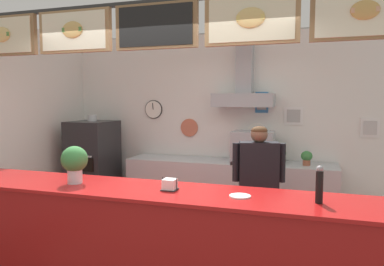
{
  "coord_description": "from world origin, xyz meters",
  "views": [
    {
      "loc": [
        1.36,
        -3.23,
        1.85
      ],
      "look_at": [
        0.05,
        0.8,
        1.46
      ],
      "focal_mm": 34.66,
      "sensor_mm": 36.0,
      "label": 1
    }
  ],
  "objects_px": {
    "basil_vase": "(75,162)",
    "napkin_holder": "(170,185)",
    "shop_worker": "(258,188)",
    "potted_rosemary": "(307,157)",
    "potted_oregano": "(277,153)",
    "espresso_machine": "(253,147)",
    "pizza_oven": "(93,168)",
    "pepper_grinder": "(319,185)",
    "condiment_plate": "(240,196)"
  },
  "relations": [
    {
      "from": "basil_vase",
      "to": "napkin_holder",
      "type": "relative_size",
      "value": 2.55
    },
    {
      "from": "shop_worker",
      "to": "basil_vase",
      "type": "xyz_separation_m",
      "value": [
        -1.56,
        -1.27,
        0.43
      ]
    },
    {
      "from": "potted_rosemary",
      "to": "potted_oregano",
      "type": "bearing_deg",
      "value": 175.36
    },
    {
      "from": "espresso_machine",
      "to": "basil_vase",
      "type": "height_order",
      "value": "basil_vase"
    },
    {
      "from": "potted_oregano",
      "to": "basil_vase",
      "type": "distance_m",
      "value": 2.97
    },
    {
      "from": "pizza_oven",
      "to": "shop_worker",
      "type": "bearing_deg",
      "value": -17.31
    },
    {
      "from": "espresso_machine",
      "to": "potted_oregano",
      "type": "distance_m",
      "value": 0.36
    },
    {
      "from": "basil_vase",
      "to": "pepper_grinder",
      "type": "bearing_deg",
      "value": 0.0
    },
    {
      "from": "pepper_grinder",
      "to": "basil_vase",
      "type": "xyz_separation_m",
      "value": [
        -2.19,
        -0.0,
        0.05
      ]
    },
    {
      "from": "pizza_oven",
      "to": "pepper_grinder",
      "type": "distance_m",
      "value": 4.02
    },
    {
      "from": "pizza_oven",
      "to": "potted_oregano",
      "type": "height_order",
      "value": "pizza_oven"
    },
    {
      "from": "potted_rosemary",
      "to": "basil_vase",
      "type": "distance_m",
      "value": 3.19
    },
    {
      "from": "pizza_oven",
      "to": "basil_vase",
      "type": "bearing_deg",
      "value": -60.88
    },
    {
      "from": "potted_rosemary",
      "to": "pepper_grinder",
      "type": "xyz_separation_m",
      "value": [
        0.12,
        -2.42,
        0.16
      ]
    },
    {
      "from": "pepper_grinder",
      "to": "basil_vase",
      "type": "bearing_deg",
      "value": -180.0
    },
    {
      "from": "basil_vase",
      "to": "napkin_holder",
      "type": "xyz_separation_m",
      "value": [
        0.95,
        0.03,
        -0.15
      ]
    },
    {
      "from": "espresso_machine",
      "to": "napkin_holder",
      "type": "bearing_deg",
      "value": -98.7
    },
    {
      "from": "potted_oregano",
      "to": "condiment_plate",
      "type": "distance_m",
      "value": 2.46
    },
    {
      "from": "pepper_grinder",
      "to": "espresso_machine",
      "type": "bearing_deg",
      "value": 110.0
    },
    {
      "from": "pizza_oven",
      "to": "potted_oregano",
      "type": "distance_m",
      "value": 2.89
    },
    {
      "from": "shop_worker",
      "to": "potted_rosemary",
      "type": "height_order",
      "value": "shop_worker"
    },
    {
      "from": "potted_rosemary",
      "to": "napkin_holder",
      "type": "relative_size",
      "value": 1.46
    },
    {
      "from": "shop_worker",
      "to": "condiment_plate",
      "type": "xyz_separation_m",
      "value": [
        0.02,
        -1.28,
        0.23
      ]
    },
    {
      "from": "basil_vase",
      "to": "condiment_plate",
      "type": "bearing_deg",
      "value": -0.21
    },
    {
      "from": "pizza_oven",
      "to": "basil_vase",
      "type": "xyz_separation_m",
      "value": [
        1.19,
        -2.13,
        0.5
      ]
    },
    {
      "from": "pizza_oven",
      "to": "potted_oregano",
      "type": "relative_size",
      "value": 5.97
    },
    {
      "from": "shop_worker",
      "to": "pepper_grinder",
      "type": "xyz_separation_m",
      "value": [
        0.63,
        -1.27,
        0.37
      ]
    },
    {
      "from": "pepper_grinder",
      "to": "napkin_holder",
      "type": "relative_size",
      "value": 2.1
    },
    {
      "from": "espresso_machine",
      "to": "condiment_plate",
      "type": "bearing_deg",
      "value": -83.72
    },
    {
      "from": "pizza_oven",
      "to": "potted_rosemary",
      "type": "bearing_deg",
      "value": 5.09
    },
    {
      "from": "shop_worker",
      "to": "condiment_plate",
      "type": "distance_m",
      "value": 1.3
    },
    {
      "from": "shop_worker",
      "to": "potted_oregano",
      "type": "distance_m",
      "value": 1.21
    },
    {
      "from": "espresso_machine",
      "to": "pepper_grinder",
      "type": "xyz_separation_m",
      "value": [
        0.88,
        -2.4,
        0.05
      ]
    },
    {
      "from": "pizza_oven",
      "to": "potted_rosemary",
      "type": "relative_size",
      "value": 7.9
    },
    {
      "from": "shop_worker",
      "to": "espresso_machine",
      "type": "height_order",
      "value": "shop_worker"
    },
    {
      "from": "napkin_holder",
      "to": "pizza_oven",
      "type": "bearing_deg",
      "value": 135.52
    },
    {
      "from": "napkin_holder",
      "to": "basil_vase",
      "type": "bearing_deg",
      "value": -178.34
    },
    {
      "from": "shop_worker",
      "to": "pepper_grinder",
      "type": "height_order",
      "value": "shop_worker"
    },
    {
      "from": "potted_rosemary",
      "to": "condiment_plate",
      "type": "height_order",
      "value": "potted_rosemary"
    },
    {
      "from": "pepper_grinder",
      "to": "condiment_plate",
      "type": "relative_size",
      "value": 1.66
    },
    {
      "from": "pepper_grinder",
      "to": "basil_vase",
      "type": "distance_m",
      "value": 2.19
    },
    {
      "from": "napkin_holder",
      "to": "espresso_machine",
      "type": "bearing_deg",
      "value": 81.3
    },
    {
      "from": "espresso_machine",
      "to": "potted_rosemary",
      "type": "relative_size",
      "value": 2.96
    },
    {
      "from": "pizza_oven",
      "to": "condiment_plate",
      "type": "height_order",
      "value": "pizza_oven"
    },
    {
      "from": "basil_vase",
      "to": "condiment_plate",
      "type": "distance_m",
      "value": 1.6
    },
    {
      "from": "espresso_machine",
      "to": "potted_rosemary",
      "type": "bearing_deg",
      "value": 1.17
    },
    {
      "from": "potted_oregano",
      "to": "napkin_holder",
      "type": "bearing_deg",
      "value": -106.27
    },
    {
      "from": "basil_vase",
      "to": "condiment_plate",
      "type": "height_order",
      "value": "basil_vase"
    },
    {
      "from": "potted_rosemary",
      "to": "napkin_holder",
      "type": "height_order",
      "value": "napkin_holder"
    },
    {
      "from": "espresso_machine",
      "to": "condiment_plate",
      "type": "xyz_separation_m",
      "value": [
        0.27,
        -2.41,
        -0.09
      ]
    }
  ]
}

